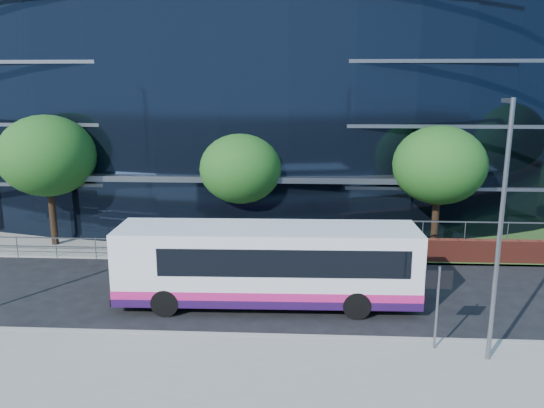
# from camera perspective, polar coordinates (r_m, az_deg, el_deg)

# --- Properties ---
(ground) EXTENTS (200.00, 200.00, 0.00)m
(ground) POSITION_cam_1_polar(r_m,az_deg,el_deg) (19.53, 2.58, -13.06)
(ground) COLOR black
(ground) RESTS_ON ground
(pavement_near) EXTENTS (80.00, 8.00, 0.15)m
(pavement_near) POSITION_cam_1_polar(r_m,az_deg,el_deg) (15.15, 2.36, -21.10)
(pavement_near) COLOR gray
(pavement_near) RESTS_ON ground
(kerb) EXTENTS (80.00, 0.25, 0.16)m
(kerb) POSITION_cam_1_polar(r_m,az_deg,el_deg) (18.60, 2.55, -14.18)
(kerb) COLOR gray
(kerb) RESTS_ON ground
(yellow_line_outer) EXTENTS (80.00, 0.08, 0.01)m
(yellow_line_outer) POSITION_cam_1_polar(r_m,az_deg,el_deg) (18.82, 2.55, -14.11)
(yellow_line_outer) COLOR gold
(yellow_line_outer) RESTS_ON ground
(yellow_line_inner) EXTENTS (80.00, 0.08, 0.01)m
(yellow_line_inner) POSITION_cam_1_polar(r_m,az_deg,el_deg) (18.95, 2.56, -13.90)
(yellow_line_inner) COLOR gold
(yellow_line_inner) RESTS_ON ground
(far_forecourt) EXTENTS (50.00, 8.00, 0.10)m
(far_forecourt) POSITION_cam_1_polar(r_m,az_deg,el_deg) (30.42, -8.59, -3.47)
(far_forecourt) COLOR gray
(far_forecourt) RESTS_ON ground
(glass_office) EXTENTS (44.00, 23.10, 16.00)m
(glass_office) POSITION_cam_1_polar(r_m,az_deg,el_deg) (38.64, -3.04, 12.07)
(glass_office) COLOR black
(glass_office) RESTS_ON ground
(guard_railings) EXTENTS (24.00, 0.05, 1.10)m
(guard_railings) POSITION_cam_1_polar(r_m,az_deg,el_deg) (27.00, -14.52, -4.16)
(guard_railings) COLOR slate
(guard_railings) RESTS_ON ground
(apartment_block) EXTENTS (60.00, 42.00, 30.00)m
(apartment_block) POSITION_cam_1_polar(r_m,az_deg,el_deg) (81.34, 27.00, 13.35)
(apartment_block) COLOR #2D511E
(apartment_block) RESTS_ON ground
(street_sign) EXTENTS (0.85, 0.09, 2.80)m
(street_sign) POSITION_cam_1_polar(r_m,az_deg,el_deg) (17.76, 17.45, -8.83)
(street_sign) COLOR slate
(street_sign) RESTS_ON pavement_near
(tree_far_a) EXTENTS (4.95, 4.95, 6.98)m
(tree_far_a) POSITION_cam_1_polar(r_m,az_deg,el_deg) (29.85, -23.03, 4.78)
(tree_far_a) COLOR black
(tree_far_a) RESTS_ON ground
(tree_far_b) EXTENTS (4.29, 4.29, 6.05)m
(tree_far_b) POSITION_cam_1_polar(r_m,az_deg,el_deg) (27.59, -3.38, 3.83)
(tree_far_b) COLOR black
(tree_far_b) RESTS_ON ground
(tree_far_c) EXTENTS (4.62, 4.62, 6.51)m
(tree_far_c) POSITION_cam_1_polar(r_m,az_deg,el_deg) (27.74, 17.53, 3.99)
(tree_far_c) COLOR black
(tree_far_c) RESTS_ON ground
(tree_dist_e) EXTENTS (4.62, 4.62, 6.51)m
(tree_dist_e) POSITION_cam_1_polar(r_m,az_deg,el_deg) (62.46, 25.88, 7.94)
(tree_dist_e) COLOR black
(tree_dist_e) RESTS_ON ground
(streetlight_east) EXTENTS (0.15, 0.77, 8.00)m
(streetlight_east) POSITION_cam_1_polar(r_m,az_deg,el_deg) (16.99, 23.35, -2.17)
(streetlight_east) COLOR slate
(streetlight_east) RESTS_ON pavement_near
(city_bus) EXTENTS (11.71, 2.92, 3.15)m
(city_bus) POSITION_cam_1_polar(r_m,az_deg,el_deg) (20.71, -0.23, -6.49)
(city_bus) COLOR silver
(city_bus) RESTS_ON ground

